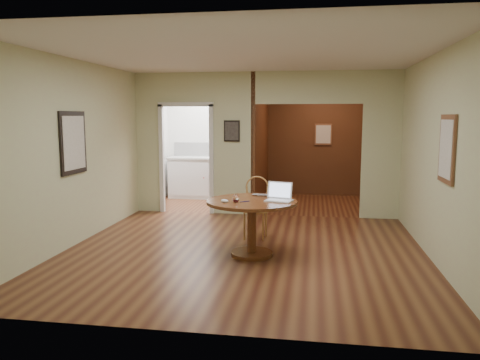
% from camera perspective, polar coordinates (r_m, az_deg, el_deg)
% --- Properties ---
extents(floor, '(5.00, 5.00, 0.00)m').
position_cam_1_polar(floor, '(6.61, 0.43, -8.74)').
color(floor, '#451F13').
rests_on(floor, ground).
extents(room_shell, '(5.20, 7.50, 5.00)m').
position_cam_1_polar(room_shell, '(9.48, 0.44, 4.22)').
color(room_shell, silver).
rests_on(room_shell, ground).
extents(dining_table, '(1.22, 1.22, 0.76)m').
position_cam_1_polar(dining_table, '(6.30, 1.44, -4.26)').
color(dining_table, brown).
rests_on(dining_table, ground).
extents(chair, '(0.43, 0.43, 0.96)m').
position_cam_1_polar(chair, '(7.26, 1.98, -2.91)').
color(chair, '#AE743D').
rests_on(chair, ground).
extents(open_laptop, '(0.39, 0.37, 0.24)m').
position_cam_1_polar(open_laptop, '(6.27, 4.81, -1.91)').
color(open_laptop, silver).
rests_on(open_laptop, dining_table).
extents(closed_laptop, '(0.31, 0.22, 0.02)m').
position_cam_1_polar(closed_laptop, '(6.58, 2.69, -1.90)').
color(closed_laptop, '#B3B3B8').
rests_on(closed_laptop, dining_table).
extents(mouse, '(0.12, 0.10, 0.05)m').
position_cam_1_polar(mouse, '(6.10, -1.89, -2.56)').
color(mouse, silver).
rests_on(mouse, dining_table).
extents(wine_glass, '(0.09, 0.09, 0.10)m').
position_cam_1_polar(wine_glass, '(6.11, -0.53, -2.26)').
color(wine_glass, white).
rests_on(wine_glass, dining_table).
extents(pen, '(0.11, 0.09, 0.01)m').
position_cam_1_polar(pen, '(6.16, 0.60, -2.64)').
color(pen, '#0C1055').
rests_on(pen, dining_table).
extents(kitchen_cabinet, '(2.06, 0.60, 0.94)m').
position_cam_1_polar(kitchen_cabinet, '(10.80, -3.31, 0.31)').
color(kitchen_cabinet, silver).
rests_on(kitchen_cabinet, ground).
extents(grocery_bag, '(0.34, 0.31, 0.28)m').
position_cam_1_polar(grocery_bag, '(10.68, -1.74, 3.51)').
color(grocery_bag, beige).
rests_on(grocery_bag, kitchen_cabinet).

